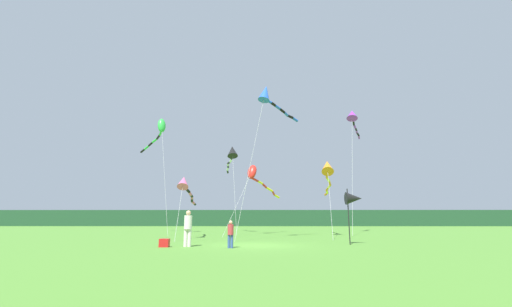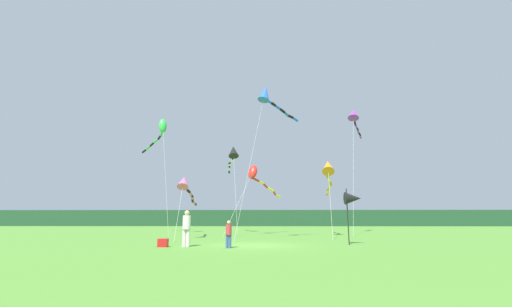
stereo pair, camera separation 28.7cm
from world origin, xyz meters
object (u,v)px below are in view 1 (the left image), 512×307
Objects in this scene: kite_black at (232,153)px; kite_blue at (268,96)px; kite_orange at (327,170)px; kite_red at (256,176)px; banner_flag_pole at (354,199)px; person_adult at (188,226)px; kite_purple at (353,117)px; person_child at (231,233)px; kite_rainbow at (185,186)px; cooler_box at (164,243)px; kite_green at (159,130)px.

kite_blue reaches higher than kite_black.
kite_red is at bearing 158.09° from kite_orange.
person_adult is at bearing -170.88° from banner_flag_pole.
kite_purple is at bearing -4.09° from kite_black.
kite_rainbow is at bearing 117.95° from person_child.
kite_black is (-8.13, 14.38, 5.60)m from banner_flag_pole.
kite_black is at bearing 86.98° from person_adult.
cooler_box is 0.04× the size of kite_purple.
kite_green is (-19.50, -1.24, -1.72)m from kite_purple.
person_adult is 0.23× the size of kite_rainbow.
person_adult reaches higher than cooler_box.
kite_blue is 1.03× the size of kite_orange.
kite_blue reaches higher than kite_orange.
kite_black reaches higher than kite_rainbow.
kite_purple is at bearing 54.80° from person_child.
person_child is 14.08m from kite_orange.
person_adult is 9.20m from banner_flag_pole.
banner_flag_pole is 0.33× the size of kite_red.
person_child is 11.72m from kite_blue.
banner_flag_pole is 13.03m from kite_red.
cooler_box is at bearing -132.52° from kite_blue.
kite_rainbow is at bearing -56.99° from kite_green.
kite_blue is 1.39× the size of kite_rainbow.
kite_orange is at bearing 86.69° from banner_flag_pole.
kite_purple is at bearing 50.10° from kite_orange.
person_adult is 17.35m from kite_black.
cooler_box is 0.15× the size of banner_flag_pole.
kite_purple is (14.40, 15.13, 11.48)m from cooler_box.
kite_purple is (9.97, 2.09, 6.39)m from kite_red.
kite_purple is (9.01, 9.24, 1.36)m from kite_blue.
cooler_box is 0.04× the size of kite_blue.
kite_blue is at bearing -37.33° from kite_green.
cooler_box is 12.89m from kite_blue.
kite_orange is (6.16, -2.48, 0.21)m from kite_red.
kite_purple is (3.81, 4.56, 6.18)m from kite_orange.
kite_black reaches higher than banner_flag_pole.
kite_green is at bearing 168.05° from kite_orange.
kite_rainbow is at bearing 104.65° from person_adult.
banner_flag_pole is at bearing -107.79° from kite_purple.
person_adult is 0.20× the size of kite_black.
kite_red is at bearing 71.23° from cooler_box.
banner_flag_pole is at bearing -60.53° from kite_black.
kite_red is at bearing 85.48° from person_child.
kite_red is 0.84× the size of kite_green.
kite_rainbow is (-4.06, 7.66, 3.03)m from person_child.
kite_green is (-10.49, 8.00, -0.36)m from kite_blue.
kite_rainbow reaches higher than person_adult.
banner_flag_pole is 0.27× the size of kite_blue.
kite_red is (-5.64, 11.41, 2.81)m from banner_flag_pole.
kite_red is at bearing 49.00° from kite_rainbow.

